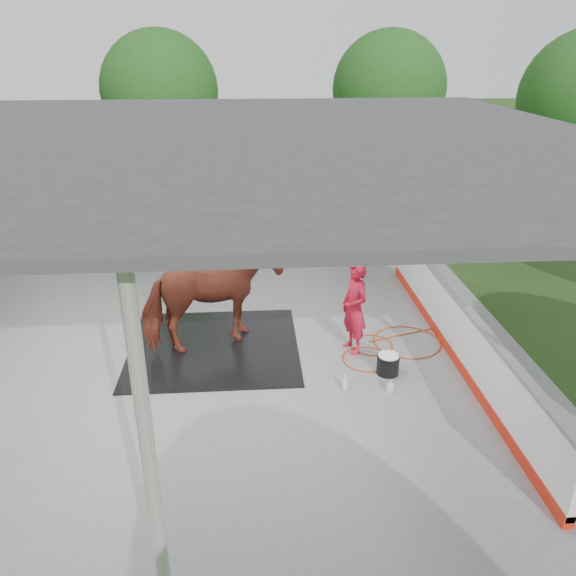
{
  "coord_description": "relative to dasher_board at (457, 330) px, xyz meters",
  "views": [
    {
      "loc": [
        0.94,
        -8.66,
        5.35
      ],
      "look_at": [
        1.59,
        0.39,
        1.34
      ],
      "focal_mm": 35.0,
      "sensor_mm": 36.0,
      "label": 1
    }
  ],
  "objects": [
    {
      "name": "ground",
      "position": [
        -4.6,
        0.0,
        -0.59
      ],
      "size": [
        100.0,
        100.0,
        0.0
      ],
      "primitive_type": "plane",
      "color": "#1E3814"
    },
    {
      "name": "soap_bottle_b",
      "position": [
        -1.42,
        -1.04,
        -0.44
      ],
      "size": [
        0.14,
        0.14,
        0.21
      ],
      "primitive_type": "imported",
      "rotation": [
        0.0,
        0.0,
        -0.64
      ],
      "color": "#338CD8",
      "rests_on": "concrete_slab"
    },
    {
      "name": "handler",
      "position": [
        -1.8,
        0.37,
        0.33
      ],
      "size": [
        0.61,
        0.74,
        1.75
      ],
      "primitive_type": "imported",
      "rotation": [
        0.0,
        0.0,
        -1.21
      ],
      "color": "red",
      "rests_on": "concrete_slab"
    },
    {
      "name": "wash_bucket",
      "position": [
        -1.34,
        -0.47,
        -0.36
      ],
      "size": [
        0.39,
        0.39,
        0.36
      ],
      "color": "black",
      "rests_on": "concrete_slab"
    },
    {
      "name": "dasher_board",
      "position": [
        0.0,
        0.0,
        0.0
      ],
      "size": [
        0.16,
        8.0,
        1.15
      ],
      "color": "red",
      "rests_on": "concrete_slab"
    },
    {
      "name": "horse",
      "position": [
        -4.39,
        0.65,
        0.52
      ],
      "size": [
        2.69,
        1.98,
        2.07
      ],
      "primitive_type": "imported",
      "rotation": [
        0.0,
        0.0,
        1.97
      ],
      "color": "maroon",
      "rests_on": "rubber_mat"
    },
    {
      "name": "concrete_slab",
      "position": [
        -4.6,
        0.0,
        -0.57
      ],
      "size": [
        12.0,
        10.0,
        0.05
      ],
      "primitive_type": "cube",
      "color": "slate",
      "rests_on": "ground"
    },
    {
      "name": "pavilion_structure",
      "position": [
        -4.6,
        -0.0,
        3.37
      ],
      "size": [
        12.6,
        10.6,
        4.05
      ],
      "color": "beige",
      "rests_on": "ground"
    },
    {
      "name": "tree_belt",
      "position": [
        -4.3,
        0.9,
        3.2
      ],
      "size": [
        28.0,
        28.0,
        5.8
      ],
      "color": "#382314",
      "rests_on": "ground"
    },
    {
      "name": "soap_bottle_a",
      "position": [
        -2.16,
        -0.9,
        -0.41
      ],
      "size": [
        0.13,
        0.13,
        0.26
      ],
      "primitive_type": "imported",
      "rotation": [
        0.0,
        0.0,
        0.31
      ],
      "color": "silver",
      "rests_on": "concrete_slab"
    },
    {
      "name": "rubber_mat",
      "position": [
        -4.39,
        0.65,
        -0.53
      ],
      "size": [
        3.15,
        2.95,
        0.02
      ],
      "primitive_type": "cube",
      "color": "black",
      "rests_on": "concrete_slab"
    },
    {
      "name": "hose_coil",
      "position": [
        -1.08,
        0.42,
        -0.53
      ],
      "size": [
        2.02,
        1.66,
        0.02
      ],
      "color": "#A53B0B",
      "rests_on": "concrete_slab"
    }
  ]
}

